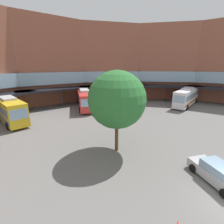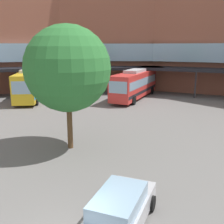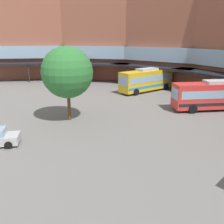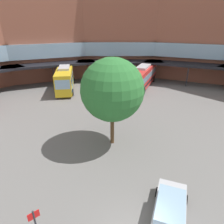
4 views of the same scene
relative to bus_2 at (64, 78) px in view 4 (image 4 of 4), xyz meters
name	(u,v)px [view 4 (image 4 of 4)]	position (x,y,z in m)	size (l,w,h in m)	color
station_building	(121,36)	(9.75, -0.50, 6.84)	(81.85, 37.64, 18.64)	#93543F
bus_2	(64,78)	(0.00, 0.00, 0.00)	(4.08, 10.99, 4.00)	gold
bus_3	(142,76)	(13.76, 1.43, -0.07)	(6.96, 12.36, 3.86)	red
parked_car	(169,211)	(11.58, -25.41, -1.28)	(3.20, 4.75, 1.53)	#B7B7BC
plaza_tree	(112,90)	(8.21, -17.08, 3.41)	(5.64, 5.64, 8.26)	brown
stop_sign_post	(35,223)	(4.20, -26.62, -0.65)	(0.49, 0.41, 2.21)	#2D2D33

